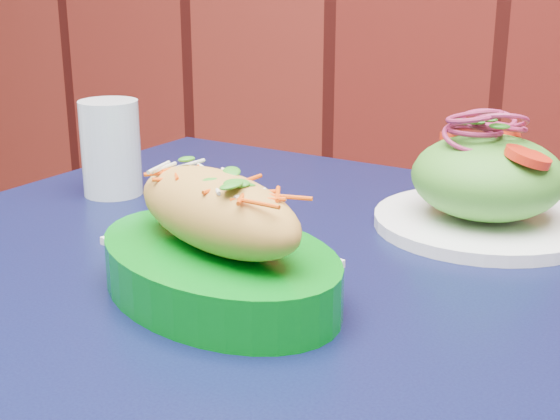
% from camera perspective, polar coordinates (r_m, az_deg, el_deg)
% --- Properties ---
extents(cafe_table, '(0.89, 0.89, 0.75)m').
position_cam_1_polar(cafe_table, '(0.68, -0.92, -12.07)').
color(cafe_table, black).
rests_on(cafe_table, ground).
extents(banh_mi_basket, '(0.28, 0.24, 0.11)m').
position_cam_1_polar(banh_mi_basket, '(0.61, -4.59, -2.67)').
color(banh_mi_basket, '#007311').
rests_on(banh_mi_basket, cafe_table).
extents(salad_plate, '(0.22, 0.22, 0.12)m').
position_cam_1_polar(salad_plate, '(0.78, 14.90, 1.81)').
color(salad_plate, white).
rests_on(salad_plate, cafe_table).
extents(water_glass, '(0.07, 0.07, 0.11)m').
position_cam_1_polar(water_glass, '(0.89, -12.27, 4.45)').
color(water_glass, silver).
rests_on(water_glass, cafe_table).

